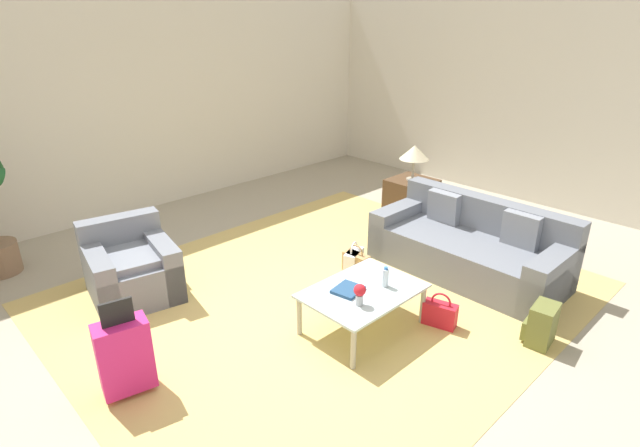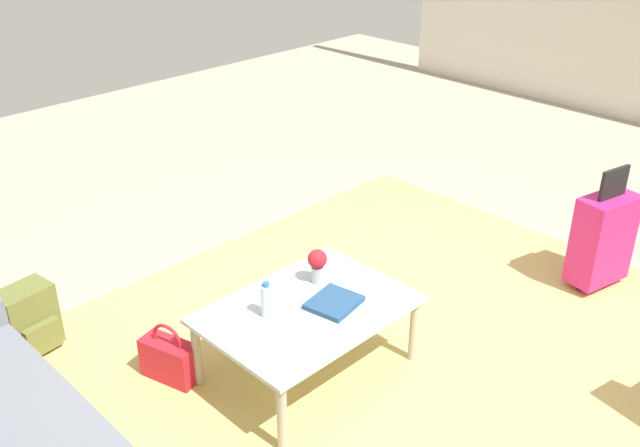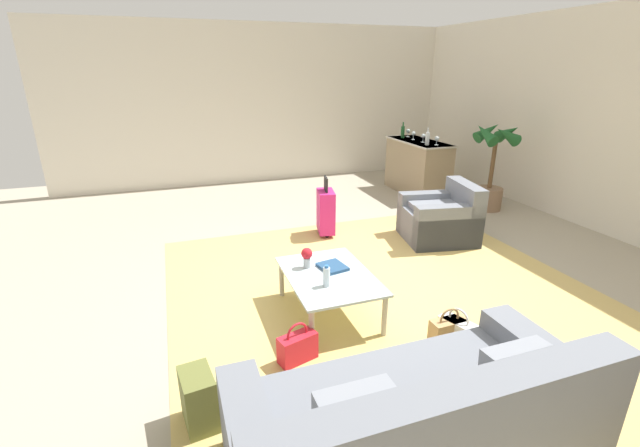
% 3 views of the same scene
% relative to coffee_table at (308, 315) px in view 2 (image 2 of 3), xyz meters
% --- Properties ---
extents(ground_plane, '(12.00, 12.00, 0.00)m').
position_rel_coffee_table_xyz_m(ground_plane, '(-0.40, 0.50, -0.38)').
color(ground_plane, '#A89E89').
extents(coffee_table, '(1.10, 0.78, 0.43)m').
position_rel_coffee_table_xyz_m(coffee_table, '(0.00, 0.00, 0.00)').
color(coffee_table, silver).
rests_on(coffee_table, ground).
extents(water_bottle, '(0.06, 0.06, 0.20)m').
position_rel_coffee_table_xyz_m(water_bottle, '(0.20, -0.10, 0.14)').
color(water_bottle, silver).
rests_on(water_bottle, coffee_table).
extents(coffee_table_book, '(0.31, 0.28, 0.03)m').
position_rel_coffee_table_xyz_m(coffee_table_book, '(-0.12, 0.08, 0.06)').
color(coffee_table_book, navy).
rests_on(coffee_table_book, coffee_table).
extents(flower_vase, '(0.11, 0.11, 0.21)m').
position_rel_coffee_table_xyz_m(flower_vase, '(-0.22, -0.15, 0.17)').
color(flower_vase, '#B2B7BC').
rests_on(flower_vase, coffee_table).
extents(suitcase_magenta, '(0.44, 0.30, 0.85)m').
position_rel_coffee_table_xyz_m(suitcase_magenta, '(-2.00, 0.70, -0.02)').
color(suitcase_magenta, '#D12375').
rests_on(suitcase_magenta, ground).
extents(handbag_red, '(0.22, 0.35, 0.36)m').
position_rel_coffee_table_xyz_m(handbag_red, '(0.58, -0.49, -0.25)').
color(handbag_red, red).
rests_on(handbag_red, ground).
extents(backpack_olive, '(0.32, 0.28, 0.40)m').
position_rel_coffee_table_xyz_m(backpack_olive, '(1.00, -1.29, -0.19)').
color(backpack_olive, olive).
rests_on(backpack_olive, ground).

